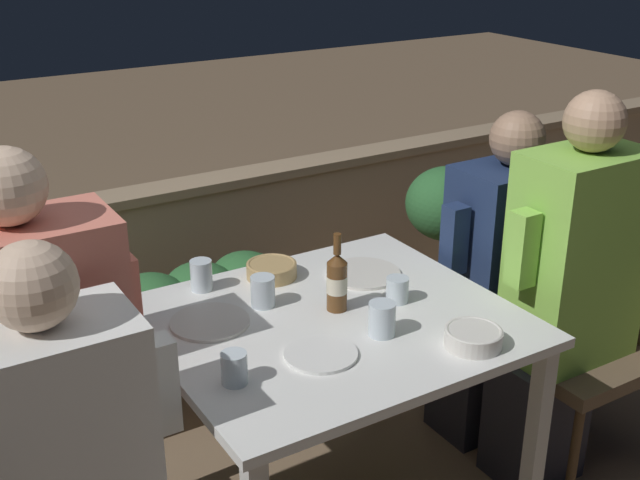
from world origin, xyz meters
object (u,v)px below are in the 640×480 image
chair_right_near (600,323)px  beer_bottle (337,281)px  person_green_blouse (565,295)px  chair_right_far (535,289)px  potted_plant (445,233)px  person_navy_jumper (497,278)px  person_coral_top (51,394)px

chair_right_near → beer_bottle: bearing=169.2°
person_green_blouse → chair_right_far: bearing=57.2°
person_green_blouse → potted_plant: (0.33, 0.99, -0.19)m
person_navy_jumper → chair_right_far: bearing=-0.0°
person_coral_top → chair_right_near: size_ratio=1.59×
person_coral_top → person_navy_jumper: (1.58, 0.01, -0.06)m
chair_right_near → person_green_blouse: (-0.20, 0.00, 0.16)m
chair_right_far → potted_plant: (0.13, 0.68, -0.03)m
potted_plant → beer_bottle: bearing=-143.7°
beer_bottle → potted_plant: (1.10, 0.81, -0.36)m
chair_right_far → person_navy_jumper: bearing=180.0°
potted_plant → person_green_blouse: bearing=-108.3°
person_green_blouse → chair_right_near: bearing=0.0°
person_navy_jumper → potted_plant: bearing=64.1°
chair_right_near → person_navy_jumper: 0.38m
person_navy_jumper → person_green_blouse: bearing=-89.5°
person_coral_top → beer_bottle: 0.84m
person_green_blouse → beer_bottle: 0.81m
person_navy_jumper → beer_bottle: (-0.77, -0.13, 0.23)m
person_coral_top → person_navy_jumper: size_ratio=1.10×
person_navy_jumper → potted_plant: 0.77m
chair_right_near → potted_plant: bearing=82.5°
potted_plant → person_coral_top: bearing=-160.2°
person_green_blouse → beer_bottle: (-0.77, 0.18, 0.17)m
chair_right_far → person_coral_top: bearing=-179.8°
person_coral_top → person_green_blouse: person_green_blouse is taller
person_navy_jumper → beer_bottle: person_navy_jumper is taller
chair_right_near → person_navy_jumper: size_ratio=0.69×
beer_bottle → person_navy_jumper: bearing=9.3°
person_green_blouse → beer_bottle: size_ratio=5.63×
chair_right_near → beer_bottle: size_ratio=3.54×
chair_right_far → person_navy_jumper: size_ratio=0.69×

